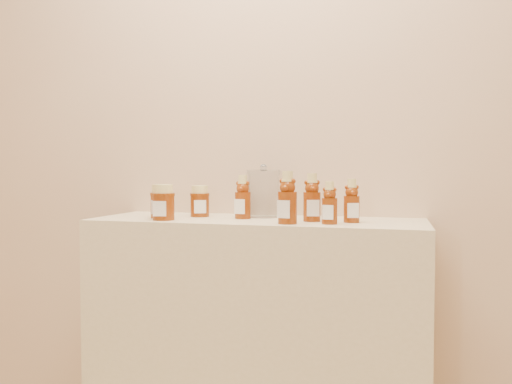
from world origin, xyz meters
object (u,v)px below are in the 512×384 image
(display_table, at_px, (256,341))
(honey_jar_left, at_px, (161,201))
(bear_bottle_back_left, at_px, (243,194))
(bear_bottle_front_left, at_px, (288,194))
(glass_canister, at_px, (263,191))

(display_table, relative_size, honey_jar_left, 9.66)
(bear_bottle_back_left, distance_m, honey_jar_left, 0.31)
(bear_bottle_front_left, bearing_deg, honey_jar_left, -177.23)
(display_table, height_order, honey_jar_left, honey_jar_left)
(bear_bottle_front_left, distance_m, glass_canister, 0.26)
(honey_jar_left, bearing_deg, bear_bottle_back_left, 0.94)
(display_table, bearing_deg, honey_jar_left, -172.93)
(glass_canister, bearing_deg, bear_bottle_back_left, -124.07)
(honey_jar_left, relative_size, glass_canister, 0.64)
(display_table, bearing_deg, bear_bottle_front_left, -41.55)
(bear_bottle_back_left, bearing_deg, honey_jar_left, -164.31)
(bear_bottle_back_left, xyz_separation_m, glass_canister, (0.06, 0.08, 0.01))
(bear_bottle_back_left, height_order, bear_bottle_front_left, bear_bottle_front_left)
(glass_canister, bearing_deg, bear_bottle_front_left, -57.34)
(honey_jar_left, bearing_deg, bear_bottle_front_left, -17.84)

